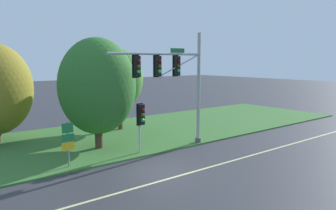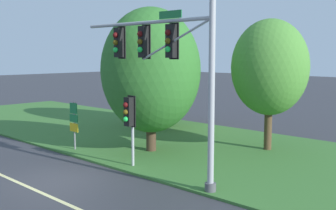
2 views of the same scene
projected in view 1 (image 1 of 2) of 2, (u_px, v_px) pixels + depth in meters
name	position (u px, v px, depth m)	size (l,w,h in m)	color
ground_plane	(160.00, 171.00, 16.98)	(160.00, 160.00, 0.00)	#333338
lane_stripe	(174.00, 177.00, 16.04)	(36.00, 0.16, 0.01)	beige
grass_verge	(91.00, 140.00, 23.40)	(48.00, 11.50, 0.10)	#386B2D
traffic_signal_mast	(175.00, 76.00, 20.58)	(6.98, 0.49, 7.39)	#9EA0A5
pedestrian_signal_near_kerb	(141.00, 118.00, 19.59)	(0.46, 0.55, 3.03)	#9EA0A5
route_sign_post	(68.00, 140.00, 17.12)	(0.69, 0.08, 2.40)	slate
tree_left_of_mast	(97.00, 86.00, 20.53)	(4.85, 4.85, 7.01)	#423021
tree_behind_signpost	(119.00, 79.00, 26.29)	(3.79, 3.79, 6.49)	#4C3823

